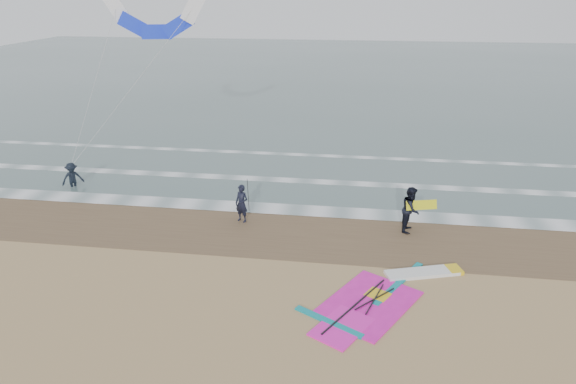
# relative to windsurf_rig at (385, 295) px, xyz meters

# --- Properties ---
(ground) EXTENTS (120.00, 120.00, 0.00)m
(ground) POSITION_rel_windsurf_rig_xyz_m (-2.79, -1.63, -0.04)
(ground) COLOR tan
(ground) RESTS_ON ground
(sea_water) EXTENTS (120.00, 80.00, 0.02)m
(sea_water) POSITION_rel_windsurf_rig_xyz_m (-2.79, 46.37, -0.03)
(sea_water) COLOR #47605E
(sea_water) RESTS_ON ground
(wet_sand_band) EXTENTS (120.00, 5.00, 0.01)m
(wet_sand_band) POSITION_rel_windsurf_rig_xyz_m (-2.79, 4.37, -0.03)
(wet_sand_band) COLOR brown
(wet_sand_band) RESTS_ON ground
(foam_waterline) EXTENTS (120.00, 9.15, 0.02)m
(foam_waterline) POSITION_rel_windsurf_rig_xyz_m (-2.79, 8.81, -0.01)
(foam_waterline) COLOR white
(foam_waterline) RESTS_ON ground
(windsurf_rig) EXTENTS (5.76, 5.46, 0.14)m
(windsurf_rig) POSITION_rel_windsurf_rig_xyz_m (0.00, 0.00, 0.00)
(windsurf_rig) COLOR white
(windsurf_rig) RESTS_ON ground
(person_standing) EXTENTS (0.73, 0.62, 1.70)m
(person_standing) POSITION_rel_windsurf_rig_xyz_m (-6.04, 5.08, 0.81)
(person_standing) COLOR black
(person_standing) RESTS_ON ground
(person_walking) EXTENTS (0.95, 1.10, 1.96)m
(person_walking) POSITION_rel_windsurf_rig_xyz_m (1.17, 5.18, 0.94)
(person_walking) COLOR black
(person_walking) RESTS_ON ground
(person_wading) EXTENTS (1.22, 1.16, 1.66)m
(person_wading) POSITION_rel_windsurf_rig_xyz_m (-15.56, 7.89, 0.79)
(person_wading) COLOR black
(person_wading) RESTS_ON ground
(held_pole) EXTENTS (0.17, 0.86, 1.82)m
(held_pole) POSITION_rel_windsurf_rig_xyz_m (-5.74, 5.08, 1.21)
(held_pole) COLOR black
(held_pole) RESTS_ON ground
(carried_kiteboard) EXTENTS (1.30, 0.51, 0.39)m
(carried_kiteboard) POSITION_rel_windsurf_rig_xyz_m (1.57, 5.08, 1.20)
(carried_kiteboard) COLOR yellow
(carried_kiteboard) RESTS_ON ground
(surf_kite) EXTENTS (6.20, 5.01, 8.38)m
(surf_kite) POSITION_rel_windsurf_rig_xyz_m (-12.24, 12.59, 7.90)
(surf_kite) COLOR white
(surf_kite) RESTS_ON ground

